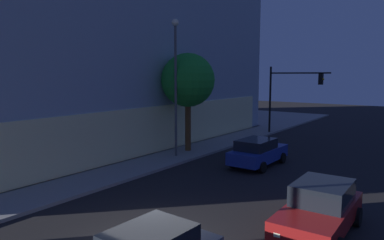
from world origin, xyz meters
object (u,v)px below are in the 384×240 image
traffic_light_far_corner (289,89)px  car_blue (258,152)px  modern_building (42,35)px  car_red (320,208)px  street_lamp_sidewalk (176,72)px  sidewalk_tree (188,81)px

traffic_light_far_corner → car_blue: bearing=-167.4°
traffic_light_far_corner → modern_building: bearing=123.1°
modern_building → car_red: 28.17m
street_lamp_sidewalk → sidewalk_tree: street_lamp_sidewalk is taller
street_lamp_sidewalk → sidewalk_tree: bearing=11.0°
street_lamp_sidewalk → car_red: 13.08m
traffic_light_far_corner → car_red: 20.25m
modern_building → sidewalk_tree: 15.66m
sidewalk_tree → car_red: (-7.56, -11.11, -4.06)m
sidewalk_tree → street_lamp_sidewalk: bearing=-169.0°
modern_building → car_red: bearing=-103.8°
sidewalk_tree → car_red: bearing=-124.2°
street_lamp_sidewalk → car_red: size_ratio=1.85×
sidewalk_tree → car_red: size_ratio=1.43×
modern_building → car_blue: modern_building is taller
car_red → modern_building: bearing=76.2°
street_lamp_sidewalk → car_blue: 7.02m
street_lamp_sidewalk → car_blue: street_lamp_sidewalk is taller
sidewalk_tree → traffic_light_far_corner: bearing=-15.4°
sidewalk_tree → modern_building: bearing=94.1°
street_lamp_sidewalk → car_blue: (1.26, -5.11, -4.64)m
car_red → car_blue: size_ratio=1.04×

